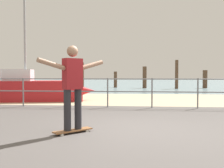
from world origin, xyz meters
name	(u,v)px	position (x,y,z in m)	size (l,w,h in m)	color
ground_plane	(127,143)	(0.00, -1.00, 0.00)	(24.00, 10.00, 0.04)	#514C49
beach_strip	(133,99)	(0.00, 7.00, 0.00)	(24.00, 6.00, 0.04)	tan
sea_surface	(135,82)	(0.00, 35.00, 0.00)	(72.00, 50.00, 0.04)	#75939E
railing_fence	(86,88)	(-1.62, 3.60, 0.70)	(10.86, 0.05, 1.05)	slate
sailboat	(36,89)	(-4.25, 5.60, 0.52)	(5.07, 2.26, 4.50)	#B21E23
skateboard	(73,131)	(-1.08, -0.45, 0.07)	(0.71, 0.70, 0.08)	brown
skateboarder	(73,82)	(-1.08, -0.45, 1.02)	(1.09, 1.08, 1.65)	#26262B
groyne_post_0	(82,76)	(-4.33, 15.63, 1.10)	(0.31, 0.31, 2.19)	#513826
groyne_post_1	(115,80)	(-1.74, 17.87, 0.73)	(0.30, 0.30, 1.46)	#513826
groyne_post_2	(145,77)	(0.86, 16.96, 0.94)	(0.34, 0.34, 1.88)	#513826
groyne_post_3	(177,74)	(3.46, 16.21, 1.19)	(0.27, 0.27, 2.38)	#513826
groyne_post_4	(205,79)	(6.05, 17.47, 0.78)	(0.39, 0.39, 1.57)	#513826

